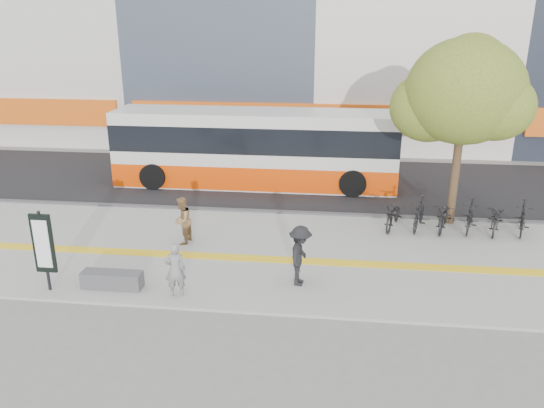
# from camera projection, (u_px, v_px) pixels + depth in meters

# --- Properties ---
(ground) EXTENTS (120.00, 120.00, 0.00)m
(ground) POSITION_uv_depth(u_px,v_px,m) (219.00, 275.00, 15.01)
(ground) COLOR slate
(ground) RESTS_ON ground
(sidewalk) EXTENTS (40.00, 7.00, 0.08)m
(sidewalk) POSITION_uv_depth(u_px,v_px,m) (229.00, 251.00, 16.40)
(sidewalk) COLOR gray
(sidewalk) RESTS_ON ground
(tactile_strip) EXTENTS (40.00, 0.45, 0.01)m
(tactile_strip) POSITION_uv_depth(u_px,v_px,m) (226.00, 257.00, 15.92)
(tactile_strip) COLOR yellow
(tactile_strip) RESTS_ON sidewalk
(street) EXTENTS (40.00, 8.00, 0.06)m
(street) POSITION_uv_depth(u_px,v_px,m) (262.00, 181.00, 23.43)
(street) COLOR black
(street) RESTS_ON ground
(curb) EXTENTS (40.00, 0.25, 0.14)m
(curb) POSITION_uv_depth(u_px,v_px,m) (247.00, 211.00, 19.67)
(curb) COLOR #3D3D40
(curb) RESTS_ON ground
(bench) EXTENTS (1.60, 0.45, 0.45)m
(bench) POSITION_uv_depth(u_px,v_px,m) (112.00, 280.00, 14.07)
(bench) COLOR #3D3D40
(bench) RESTS_ON sidewalk
(signboard) EXTENTS (0.55, 0.10, 2.20)m
(signboard) POSITION_uv_depth(u_px,v_px,m) (43.00, 245.00, 13.60)
(signboard) COLOR black
(signboard) RESTS_ON sidewalk
(street_tree) EXTENTS (4.40, 3.80, 6.31)m
(street_tree) POSITION_uv_depth(u_px,v_px,m) (463.00, 94.00, 17.23)
(street_tree) COLOR #3C2A1B
(street_tree) RESTS_ON sidewalk
(bus) EXTENTS (11.75, 2.79, 3.13)m
(bus) POSITION_uv_depth(u_px,v_px,m) (255.00, 150.00, 22.48)
(bus) COLOR beige
(bus) RESTS_ON street
(bicycle_row) EXTENTS (5.28, 1.97, 1.08)m
(bicycle_row) POSITION_uv_depth(u_px,v_px,m) (456.00, 216.00, 17.76)
(bicycle_row) COLOR black
(bicycle_row) RESTS_ON sidewalk
(seated_woman) EXTENTS (0.61, 0.49, 1.45)m
(seated_woman) POSITION_uv_depth(u_px,v_px,m) (175.00, 270.00, 13.52)
(seated_woman) COLOR black
(seated_woman) RESTS_ON sidewalk
(pedestrian_tan) EXTENTS (0.69, 0.83, 1.52)m
(pedestrian_tan) POSITION_uv_depth(u_px,v_px,m) (182.00, 220.00, 16.67)
(pedestrian_tan) COLOR olive
(pedestrian_tan) RESTS_ON sidewalk
(pedestrian_dark) EXTENTS (0.73, 1.13, 1.65)m
(pedestrian_dark) POSITION_uv_depth(u_px,v_px,m) (300.00, 256.00, 14.06)
(pedestrian_dark) COLOR black
(pedestrian_dark) RESTS_ON sidewalk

